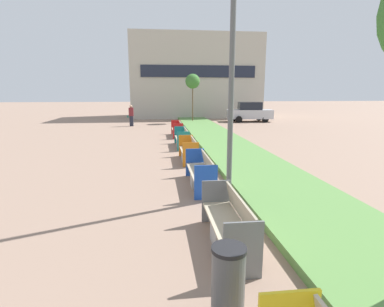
# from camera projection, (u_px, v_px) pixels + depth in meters

# --- Properties ---
(planter_grass_strip) EXTENTS (2.80, 120.00, 0.18)m
(planter_grass_strip) POSITION_uv_depth(u_px,v_px,m) (261.00, 172.00, 10.38)
(planter_grass_strip) COLOR #568442
(planter_grass_strip) RESTS_ON ground
(building_backdrop) EXTENTS (14.05, 6.87, 8.82)m
(building_backdrop) POSITION_uv_depth(u_px,v_px,m) (195.00, 77.00, 33.96)
(building_backdrop) COLOR #B2AD9E
(building_backdrop) RESTS_ON ground
(bench_grey_frame) EXTENTS (0.65, 2.15, 0.94)m
(bench_grey_frame) POSITION_uv_depth(u_px,v_px,m) (229.00, 226.00, 5.53)
(bench_grey_frame) COLOR #ADA8A0
(bench_grey_frame) RESTS_ON ground
(bench_blue_frame) EXTENTS (0.65, 2.36, 0.94)m
(bench_blue_frame) POSITION_uv_depth(u_px,v_px,m) (201.00, 174.00, 9.02)
(bench_blue_frame) COLOR #ADA8A0
(bench_blue_frame) RESTS_ON ground
(bench_orange_frame) EXTENTS (0.65, 2.03, 0.94)m
(bench_orange_frame) POSITION_uv_depth(u_px,v_px,m) (189.00, 152.00, 12.34)
(bench_orange_frame) COLOR #ADA8A0
(bench_orange_frame) RESTS_ON ground
(bench_teal_frame) EXTENTS (0.65, 2.28, 0.94)m
(bench_teal_frame) POSITION_uv_depth(u_px,v_px,m) (182.00, 140.00, 15.56)
(bench_teal_frame) COLOR #ADA8A0
(bench_teal_frame) RESTS_ON ground
(bench_red_frame) EXTENTS (0.65, 2.23, 0.94)m
(bench_red_frame) POSITION_uv_depth(u_px,v_px,m) (178.00, 131.00, 19.19)
(bench_red_frame) COLOR #ADA8A0
(bench_red_frame) RESTS_ON ground
(litter_bin) EXTENTS (0.43, 0.43, 0.99)m
(litter_bin) POSITION_uv_depth(u_px,v_px,m) (228.00, 284.00, 3.67)
(litter_bin) COLOR #4C4F51
(litter_bin) RESTS_ON ground
(street_lamp_post) EXTENTS (0.24, 0.44, 7.84)m
(street_lamp_post) POSITION_uv_depth(u_px,v_px,m) (233.00, 29.00, 7.29)
(street_lamp_post) COLOR #56595B
(street_lamp_post) RESTS_ON ground
(sapling_tree_far) EXTENTS (1.32, 1.32, 4.40)m
(sapling_tree_far) POSITION_uv_depth(u_px,v_px,m) (193.00, 82.00, 27.11)
(sapling_tree_far) COLOR brown
(sapling_tree_far) RESTS_ON ground
(pedestrian_walking) EXTENTS (0.53, 0.24, 1.76)m
(pedestrian_walking) POSITION_uv_depth(u_px,v_px,m) (131.00, 115.00, 24.78)
(pedestrian_walking) COLOR #232633
(pedestrian_walking) RESTS_ON ground
(parked_car_distant) EXTENTS (4.37, 2.21, 1.86)m
(parked_car_distant) POSITION_uv_depth(u_px,v_px,m) (250.00, 112.00, 28.53)
(parked_car_distant) COLOR #B7BABF
(parked_car_distant) RESTS_ON ground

